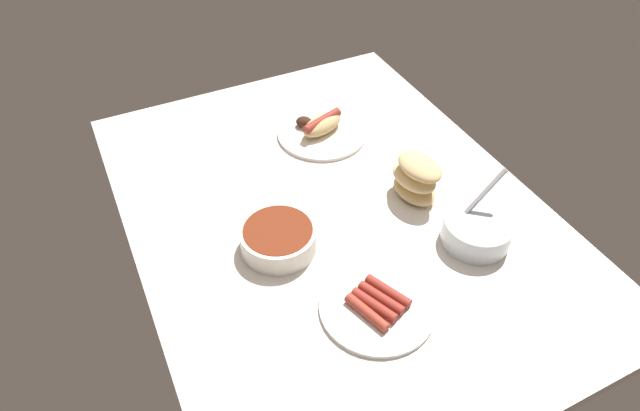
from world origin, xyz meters
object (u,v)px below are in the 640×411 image
object	(u,v)px
plate_sausages	(377,305)
bowl_coleslaw	(477,229)
plate_hotdog_assembled	(321,129)
bowl_chili	(278,238)
bread_stack	(416,178)

from	to	relation	value
plate_sausages	bowl_coleslaw	size ratio (longest dim) A/B	1.49
plate_hotdog_assembled	plate_sausages	bearing A→B (deg)	164.83
bowl_chili	bowl_coleslaw	xyz separation A→B (cm)	(-16.65, -39.09, 0.32)
plate_hotdog_assembled	bowl_coleslaw	bearing A→B (deg)	-165.10
bowl_chili	bowl_coleslaw	world-z (taller)	bowl_coleslaw
plate_hotdog_assembled	bread_stack	bearing A→B (deg)	-163.93
plate_hotdog_assembled	bowl_chili	bearing A→B (deg)	141.37
plate_hotdog_assembled	bowl_chili	size ratio (longest dim) A/B	1.46
plate_sausages	bowl_chili	size ratio (longest dim) A/B	1.39
bowl_chili	bowl_coleslaw	distance (cm)	42.49
bowl_chili	bread_stack	bearing A→B (deg)	-87.89
bread_stack	plate_hotdog_assembled	bearing A→B (deg)	16.07
plate_sausages	bowl_chili	bearing A→B (deg)	25.53
plate_sausages	bread_stack	world-z (taller)	bread_stack
plate_sausages	bread_stack	bearing A→B (deg)	-44.77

